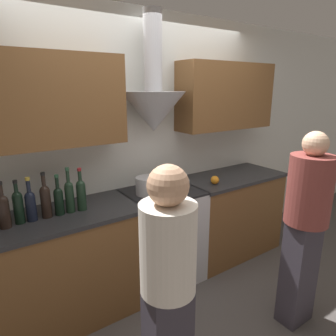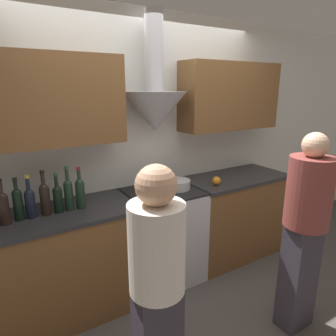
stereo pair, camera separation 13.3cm
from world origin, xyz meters
name	(u,v)px [view 1 (the left image)]	position (x,y,z in m)	size (l,w,h in m)	color
ground_plane	(180,293)	(0.00, 0.00, 0.00)	(12.00, 12.00, 0.00)	#4C4744
wall_back	(147,133)	(0.00, 0.57, 1.47)	(8.40, 0.59, 2.60)	silver
counter_left	(68,266)	(-0.94, 0.31, 0.47)	(1.19, 0.62, 0.94)	brown
counter_right	(229,214)	(0.94, 0.31, 0.47)	(1.20, 0.62, 0.94)	brown
stove_range	(162,235)	(0.00, 0.31, 0.47)	(0.70, 0.60, 0.94)	silver
wine_bottle_1	(3,210)	(-1.33, 0.29, 1.08)	(0.08, 0.08, 0.34)	black
wine_bottle_2	(18,205)	(-1.24, 0.31, 1.08)	(0.07, 0.07, 0.33)	black
wine_bottle_3	(31,204)	(-1.15, 0.31, 1.07)	(0.07, 0.07, 0.33)	black
wine_bottle_4	(46,199)	(-1.05, 0.31, 1.08)	(0.08, 0.08, 0.35)	black
wine_bottle_5	(59,199)	(-0.95, 0.30, 1.06)	(0.07, 0.07, 0.32)	black
wine_bottle_6	(69,195)	(-0.87, 0.30, 1.08)	(0.07, 0.07, 0.36)	black
wine_bottle_7	(81,193)	(-0.78, 0.30, 1.08)	(0.07, 0.07, 0.35)	black
stock_pot	(147,186)	(-0.16, 0.31, 1.02)	(0.21, 0.21, 0.16)	silver
mixing_bowl	(177,184)	(0.16, 0.29, 0.98)	(0.25, 0.25, 0.09)	silver
orange_fruit	(215,180)	(0.56, 0.18, 0.98)	(0.09, 0.09, 0.09)	orange
person_foreground_left	(168,283)	(-0.67, -0.77, 0.85)	(0.31, 0.31, 1.53)	#38333D
person_foreground_right	(305,223)	(0.60, -0.80, 0.88)	(0.33, 0.33, 1.60)	#38333D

